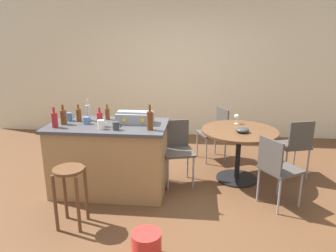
{
  "coord_description": "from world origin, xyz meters",
  "views": [
    {
      "loc": [
        0.35,
        -3.77,
        1.99
      ],
      "look_at": [
        -0.05,
        0.16,
        0.85
      ],
      "focal_mm": 34.02,
      "sensor_mm": 36.0,
      "label": 1
    }
  ],
  "objects_px": {
    "folding_chair_right": "(295,144)",
    "toolbox": "(135,118)",
    "folding_chair_near": "(216,130)",
    "plastic_bucket": "(146,245)",
    "kitchen_island": "(109,158)",
    "cup_0": "(69,117)",
    "cup_2": "(87,120)",
    "wine_glass": "(237,117)",
    "bottle_6": "(63,117)",
    "folding_chair_left": "(277,167)",
    "dining_table": "(239,142)",
    "folding_chair_far": "(177,147)",
    "wooden_stool": "(70,185)",
    "bottle_4": "(150,120)",
    "cup_3": "(116,126)",
    "serving_bowl": "(242,130)",
    "cup_1": "(101,125)",
    "bottle_0": "(55,120)",
    "bottle_2": "(88,112)",
    "bottle_3": "(100,119)",
    "bottle_1": "(79,115)",
    "bottle_5": "(107,114)"
  },
  "relations": [
    {
      "from": "bottle_6",
      "to": "plastic_bucket",
      "type": "height_order",
      "value": "bottle_6"
    },
    {
      "from": "bottle_4",
      "to": "bottle_5",
      "type": "relative_size",
      "value": 1.51
    },
    {
      "from": "bottle_0",
      "to": "cup_2",
      "type": "bearing_deg",
      "value": 29.44
    },
    {
      "from": "dining_table",
      "to": "bottle_3",
      "type": "bearing_deg",
      "value": -160.83
    },
    {
      "from": "bottle_5",
      "to": "wine_glass",
      "type": "distance_m",
      "value": 1.84
    },
    {
      "from": "dining_table",
      "to": "folding_chair_far",
      "type": "bearing_deg",
      "value": -169.32
    },
    {
      "from": "folding_chair_far",
      "to": "plastic_bucket",
      "type": "relative_size",
      "value": 3.11
    },
    {
      "from": "toolbox",
      "to": "bottle_6",
      "type": "relative_size",
      "value": 1.85
    },
    {
      "from": "bottle_0",
      "to": "folding_chair_left",
      "type": "bearing_deg",
      "value": 0.42
    },
    {
      "from": "folding_chair_near",
      "to": "bottle_2",
      "type": "relative_size",
      "value": 3.0
    },
    {
      "from": "cup_3",
      "to": "serving_bowl",
      "type": "relative_size",
      "value": 0.63
    },
    {
      "from": "folding_chair_near",
      "to": "cup_2",
      "type": "height_order",
      "value": "cup_2"
    },
    {
      "from": "wooden_stool",
      "to": "cup_0",
      "type": "bearing_deg",
      "value": 110.38
    },
    {
      "from": "folding_chair_left",
      "to": "bottle_4",
      "type": "bearing_deg",
      "value": -179.75
    },
    {
      "from": "bottle_3",
      "to": "cup_3",
      "type": "bearing_deg",
      "value": -29.57
    },
    {
      "from": "bottle_6",
      "to": "cup_0",
      "type": "relative_size",
      "value": 2.32
    },
    {
      "from": "dining_table",
      "to": "cup_0",
      "type": "bearing_deg",
      "value": -169.76
    },
    {
      "from": "folding_chair_far",
      "to": "bottle_2",
      "type": "distance_m",
      "value": 1.27
    },
    {
      "from": "bottle_1",
      "to": "cup_2",
      "type": "bearing_deg",
      "value": -39.16
    },
    {
      "from": "toolbox",
      "to": "bottle_4",
      "type": "height_order",
      "value": "bottle_4"
    },
    {
      "from": "kitchen_island",
      "to": "wooden_stool",
      "type": "xyz_separation_m",
      "value": [
        -0.19,
        -0.82,
        0.02
      ]
    },
    {
      "from": "wine_glass",
      "to": "plastic_bucket",
      "type": "height_order",
      "value": "wine_glass"
    },
    {
      "from": "cup_2",
      "to": "cup_3",
      "type": "height_order",
      "value": "cup_3"
    },
    {
      "from": "bottle_4",
      "to": "cup_3",
      "type": "distance_m",
      "value": 0.4
    },
    {
      "from": "toolbox",
      "to": "bottle_0",
      "type": "height_order",
      "value": "bottle_0"
    },
    {
      "from": "cup_2",
      "to": "wine_glass",
      "type": "bearing_deg",
      "value": 23.39
    },
    {
      "from": "wooden_stool",
      "to": "folding_chair_near",
      "type": "relative_size",
      "value": 0.78
    },
    {
      "from": "wooden_stool",
      "to": "folding_chair_left",
      "type": "distance_m",
      "value": 2.33
    },
    {
      "from": "folding_chair_near",
      "to": "bottle_3",
      "type": "bearing_deg",
      "value": -136.86
    },
    {
      "from": "folding_chair_left",
      "to": "bottle_3",
      "type": "height_order",
      "value": "bottle_3"
    },
    {
      "from": "dining_table",
      "to": "folding_chair_near",
      "type": "height_order",
      "value": "folding_chair_near"
    },
    {
      "from": "folding_chair_left",
      "to": "folding_chair_near",
      "type": "bearing_deg",
      "value": 113.94
    },
    {
      "from": "bottle_0",
      "to": "cup_0",
      "type": "xyz_separation_m",
      "value": [
        0.05,
        0.31,
        -0.04
      ]
    },
    {
      "from": "wooden_stool",
      "to": "folding_chair_right",
      "type": "relative_size",
      "value": 0.77
    },
    {
      "from": "bottle_0",
      "to": "bottle_2",
      "type": "xyz_separation_m",
      "value": [
        0.29,
        0.35,
        0.01
      ]
    },
    {
      "from": "dining_table",
      "to": "toolbox",
      "type": "height_order",
      "value": "toolbox"
    },
    {
      "from": "bottle_2",
      "to": "folding_chair_right",
      "type": "bearing_deg",
      "value": 10.64
    },
    {
      "from": "bottle_3",
      "to": "plastic_bucket",
      "type": "bearing_deg",
      "value": -57.1
    },
    {
      "from": "folding_chair_near",
      "to": "plastic_bucket",
      "type": "distance_m",
      "value": 2.66
    },
    {
      "from": "folding_chair_near",
      "to": "cup_2",
      "type": "bearing_deg",
      "value": -142.12
    },
    {
      "from": "plastic_bucket",
      "to": "wine_glass",
      "type": "bearing_deg",
      "value": 64.67
    },
    {
      "from": "cup_1",
      "to": "bottle_6",
      "type": "bearing_deg",
      "value": 163.35
    },
    {
      "from": "kitchen_island",
      "to": "cup_0",
      "type": "height_order",
      "value": "cup_0"
    },
    {
      "from": "folding_chair_right",
      "to": "toolbox",
      "type": "distance_m",
      "value": 2.29
    },
    {
      "from": "dining_table",
      "to": "bottle_0",
      "type": "relative_size",
      "value": 4.18
    },
    {
      "from": "toolbox",
      "to": "bottle_2",
      "type": "relative_size",
      "value": 1.63
    },
    {
      "from": "kitchen_island",
      "to": "bottle_3",
      "type": "xyz_separation_m",
      "value": [
        -0.06,
        -0.1,
        0.54
      ]
    },
    {
      "from": "kitchen_island",
      "to": "folding_chair_near",
      "type": "height_order",
      "value": "kitchen_island"
    },
    {
      "from": "folding_chair_near",
      "to": "serving_bowl",
      "type": "xyz_separation_m",
      "value": [
        0.31,
        -0.88,
        0.27
      ]
    },
    {
      "from": "bottle_4",
      "to": "serving_bowl",
      "type": "xyz_separation_m",
      "value": [
        1.15,
        0.58,
        -0.26
      ]
    }
  ]
}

